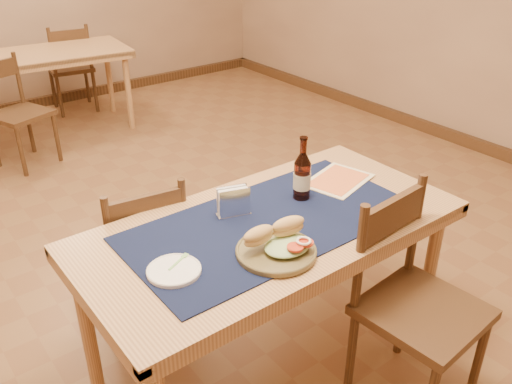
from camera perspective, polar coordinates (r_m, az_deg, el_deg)
room at (r=2.63m, az=-9.74°, el=16.54°), size 6.04×7.04×2.84m
main_table at (r=2.28m, az=1.54°, el=-5.00°), size 1.60×0.80×0.75m
placemat at (r=2.23m, az=1.56°, el=-3.16°), size 1.20×0.60×0.01m
baseboard at (r=3.18m, az=-7.77°, el=-7.99°), size 6.00×7.00×0.10m
back_table at (r=5.28m, az=-21.43°, el=12.67°), size 1.52×0.87×0.75m
chair_main_far at (r=2.65m, az=-11.86°, el=-6.23°), size 0.45×0.45×0.85m
chair_main_near at (r=2.32m, az=16.31°, el=-11.04°), size 0.47×0.47×0.95m
chair_back_near at (r=4.75m, az=-23.90°, el=7.81°), size 0.51×0.51×0.86m
chair_back_far at (r=5.86m, az=-18.91°, el=12.37°), size 0.46×0.46×0.88m
sandwich_plate at (r=2.02m, az=2.34°, el=-5.63°), size 0.30×0.30×0.12m
side_plate at (r=1.96m, az=-8.64°, el=-8.12°), size 0.19×0.19×0.02m
fork at (r=1.99m, az=-8.04°, el=-7.13°), size 0.11×0.06×0.00m
beer_bottle at (r=2.37m, az=4.88°, el=1.70°), size 0.08×0.08×0.29m
napkin_holder at (r=2.25m, az=-2.39°, el=-1.08°), size 0.15×0.09×0.13m
menu_card at (r=2.58m, az=8.63°, el=1.25°), size 0.37×0.31×0.01m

